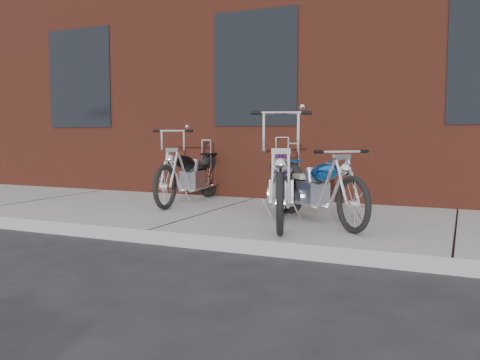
% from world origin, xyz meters
% --- Properties ---
extents(ground, '(120.00, 120.00, 0.00)m').
position_xyz_m(ground, '(0.00, 0.00, 0.00)').
color(ground, '#242327').
rests_on(ground, ground).
extents(sidewalk, '(22.00, 3.00, 0.15)m').
position_xyz_m(sidewalk, '(0.00, 1.50, 0.07)').
color(sidewalk, '#9C9C9C').
rests_on(sidewalk, ground).
extents(building_brick, '(22.00, 10.00, 8.00)m').
position_xyz_m(building_brick, '(0.00, 8.00, 4.00)').
color(building_brick, maroon).
rests_on(building_brick, ground).
extents(chopper_purple, '(0.86, 2.16, 1.26)m').
position_xyz_m(chopper_purple, '(1.12, 1.10, 0.56)').
color(chopper_purple, black).
rests_on(chopper_purple, sidewalk).
extents(chopper_blue, '(1.53, 1.55, 0.90)m').
position_xyz_m(chopper_blue, '(1.49, 1.27, 0.52)').
color(chopper_blue, black).
rests_on(chopper_blue, sidewalk).
extents(chopper_third, '(0.52, 2.14, 1.08)m').
position_xyz_m(chopper_third, '(-0.69, 2.14, 0.54)').
color(chopper_third, black).
rests_on(chopper_third, sidewalk).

